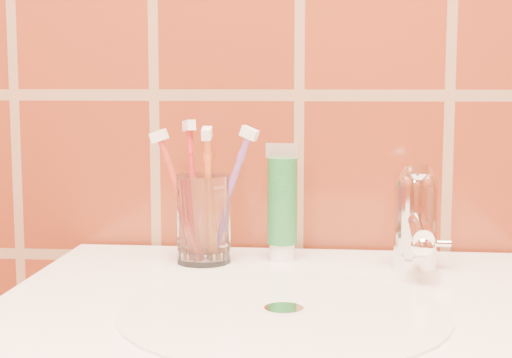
# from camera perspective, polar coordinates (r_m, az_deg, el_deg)

# --- Properties ---
(glass_tumbler) EXTENTS (0.07, 0.07, 0.10)m
(glass_tumbler) POSITION_cam_1_polar(r_m,az_deg,el_deg) (0.91, -3.86, -2.92)
(glass_tumbler) COLOR white
(glass_tumbler) RESTS_ON pedestal_sink
(toothpaste_tube) EXTENTS (0.04, 0.03, 0.14)m
(toothpaste_tube) POSITION_cam_1_polar(r_m,az_deg,el_deg) (0.91, 1.92, -1.98)
(toothpaste_tube) COLOR white
(toothpaste_tube) RESTS_ON pedestal_sink
(faucet) EXTENTS (0.05, 0.11, 0.12)m
(faucet) POSITION_cam_1_polar(r_m,az_deg,el_deg) (0.88, 11.58, -2.49)
(faucet) COLOR white
(faucet) RESTS_ON pedestal_sink
(toothbrush_0) EXTENTS (0.06, 0.07, 0.18)m
(toothbrush_0) POSITION_cam_1_polar(r_m,az_deg,el_deg) (0.91, -4.62, -0.93)
(toothbrush_0) COLOR #A62323
(toothbrush_0) RESTS_ON glass_tumbler
(toothbrush_1) EXTENTS (0.09, 0.08, 0.16)m
(toothbrush_1) POSITION_cam_1_polar(r_m,az_deg,el_deg) (0.90, -5.52, -1.36)
(toothbrush_1) COLOR #AE3425
(toothbrush_1) RESTS_ON glass_tumbler
(toothbrush_2) EXTENTS (0.11, 0.10, 0.17)m
(toothbrush_2) POSITION_cam_1_polar(r_m,az_deg,el_deg) (0.90, -2.08, -1.23)
(toothbrush_2) COLOR #7C499D
(toothbrush_2) RESTS_ON glass_tumbler
(toothbrush_3) EXTENTS (0.03, 0.09, 0.17)m
(toothbrush_3) POSITION_cam_1_polar(r_m,az_deg,el_deg) (0.89, -3.45, -1.32)
(toothbrush_3) COLOR #C95E23
(toothbrush_3) RESTS_ON glass_tumbler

